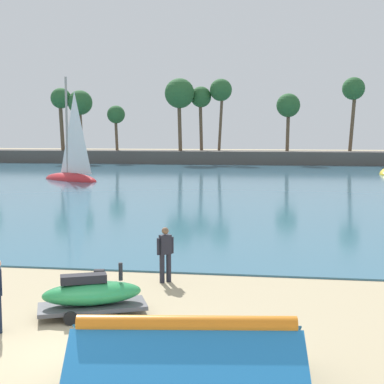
{
  "coord_description": "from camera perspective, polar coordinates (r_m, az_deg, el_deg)",
  "views": [
    {
      "loc": [
        4.04,
        -10.5,
        4.5
      ],
      "look_at": [
        1.1,
        9.54,
        2.3
      ],
      "focal_mm": 52.46,
      "sensor_mm": 36.0,
      "label": 1
    }
  ],
  "objects": [
    {
      "name": "ground_plane",
      "position": [
        12.12,
        -12.24,
        -15.74
      ],
      "size": [
        260.0,
        260.0,
        0.0
      ],
      "primitive_type": "plane",
      "color": "tan"
    },
    {
      "name": "sea",
      "position": [
        67.48,
        4.89,
        2.39
      ],
      "size": [
        220.0,
        100.15,
        0.06
      ],
      "primitive_type": "cube",
      "color": "#386B84",
      "rests_on": "ground"
    },
    {
      "name": "palm_headland",
      "position": [
        77.34,
        5.18,
        5.1
      ],
      "size": [
        101.53,
        6.0,
        12.84
      ],
      "color": "#514C47",
      "rests_on": "ground"
    },
    {
      "name": "folded_kite",
      "position": [
        10.21,
        -0.55,
        -14.88
      ],
      "size": [
        4.38,
        3.16,
        1.21
      ],
      "color": "#237FD1",
      "rests_on": "ground"
    },
    {
      "name": "watercraft_on_trailer",
      "position": [
        14.12,
        -10.17,
        -10.27
      ],
      "size": [
        2.78,
        1.92,
        1.28
      ],
      "color": "#4C4C51",
      "rests_on": "ground"
    },
    {
      "name": "person_at_waterline",
      "position": [
        16.79,
        -2.73,
        -6.2
      ],
      "size": [
        0.46,
        0.37,
        1.67
      ],
      "color": "#23232D",
      "rests_on": "ground"
    },
    {
      "name": "backpack_near_kite",
      "position": [
        16.94,
        -9.4,
        -8.55
      ],
      "size": [
        0.33,
        0.32,
        0.44
      ],
      "color": "#232328",
      "rests_on": "ground"
    },
    {
      "name": "sailboat_toward_headland",
      "position": [
        51.9,
        -12.18,
        2.16
      ],
      "size": [
        6.93,
        5.36,
        9.96
      ],
      "color": "red",
      "rests_on": "sea"
    }
  ]
}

